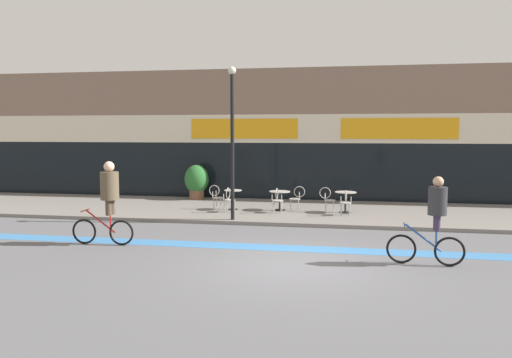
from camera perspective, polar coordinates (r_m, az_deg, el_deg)
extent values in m
plane|color=#5B5B60|center=(11.44, 4.39, -9.82)|extent=(120.00, 120.00, 0.00)
cube|color=slate|center=(18.50, 6.66, -3.74)|extent=(40.00, 5.50, 0.12)
cube|color=#7F6656|center=(23.01, 7.46, 4.98)|extent=(40.00, 4.00, 5.66)
cube|color=black|center=(21.11, 7.16, 0.84)|extent=(38.80, 0.10, 2.40)
cube|color=beige|center=(21.06, 7.22, 5.73)|extent=(39.20, 0.14, 1.20)
cube|color=orange|center=(21.40, -1.43, 5.77)|extent=(4.62, 0.08, 0.84)
cube|color=orange|center=(21.07, 15.98, 5.57)|extent=(4.62, 0.08, 0.84)
cube|color=#3D7AB7|center=(13.01, 5.12, -7.93)|extent=(36.00, 0.70, 0.01)
cylinder|color=black|center=(18.49, -2.63, -3.49)|extent=(0.36, 0.36, 0.02)
cylinder|color=black|center=(18.44, -2.64, -2.44)|extent=(0.07, 0.07, 0.71)
cylinder|color=#ADA8A3|center=(18.39, -2.64, -1.30)|extent=(0.65, 0.65, 0.02)
cylinder|color=black|center=(18.35, 2.72, -3.56)|extent=(0.43, 0.43, 0.02)
cylinder|color=black|center=(18.30, 2.72, -2.54)|extent=(0.07, 0.07, 0.68)
cylinder|color=#ADA8A3|center=(18.25, 2.73, -1.44)|extent=(0.77, 0.77, 0.02)
cylinder|color=black|center=(18.07, 10.17, -3.78)|extent=(0.42, 0.42, 0.02)
cylinder|color=black|center=(18.01, 10.18, -2.68)|extent=(0.07, 0.07, 0.73)
cylinder|color=#ADA8A3|center=(17.96, 10.21, -1.49)|extent=(0.76, 0.76, 0.02)
cylinder|color=#B7B2AD|center=(17.89, -3.03, -2.42)|extent=(0.44, 0.44, 0.03)
cylinder|color=#B7B2AD|center=(18.10, -3.30, -3.05)|extent=(0.03, 0.03, 0.42)
cylinder|color=#B7B2AD|center=(18.01, -2.46, -3.09)|extent=(0.03, 0.03, 0.42)
cylinder|color=#B7B2AD|center=(17.84, -3.59, -3.18)|extent=(0.03, 0.03, 0.42)
cylinder|color=#B7B2AD|center=(17.75, -2.74, -3.22)|extent=(0.03, 0.03, 0.42)
torus|color=#B7B2AD|center=(17.70, -3.21, -1.65)|extent=(0.07, 0.41, 0.41)
cylinder|color=#B7B2AD|center=(17.77, -3.73, -2.06)|extent=(0.03, 0.03, 0.23)
cylinder|color=#B7B2AD|center=(17.66, -2.68, -2.11)|extent=(0.03, 0.03, 0.23)
cylinder|color=#B7B2AD|center=(18.55, -4.30, -2.15)|extent=(0.45, 0.45, 0.03)
cylinder|color=#B7B2AD|center=(18.66, -3.73, -2.79)|extent=(0.03, 0.03, 0.42)
cylinder|color=#B7B2AD|center=(18.41, -4.04, -2.91)|extent=(0.03, 0.03, 0.42)
cylinder|color=#B7B2AD|center=(18.76, -4.53, -2.75)|extent=(0.03, 0.03, 0.42)
cylinder|color=#B7B2AD|center=(18.51, -4.85, -2.87)|extent=(0.03, 0.03, 0.42)
torus|color=#B7B2AD|center=(18.58, -4.79, -1.32)|extent=(0.41, 0.08, 0.41)
cylinder|color=#B7B2AD|center=(18.76, -4.59, -1.67)|extent=(0.03, 0.03, 0.23)
cylinder|color=#B7B2AD|center=(18.44, -4.98, -1.80)|extent=(0.03, 0.03, 0.23)
cylinder|color=#B7B2AD|center=(17.74, 2.50, -2.49)|extent=(0.42, 0.42, 0.03)
cylinder|color=#B7B2AD|center=(17.94, 2.13, -3.12)|extent=(0.03, 0.03, 0.42)
cylinder|color=#B7B2AD|center=(17.89, 3.02, -3.15)|extent=(0.03, 0.03, 0.42)
cylinder|color=#B7B2AD|center=(17.67, 1.96, -3.26)|extent=(0.03, 0.03, 0.42)
cylinder|color=#B7B2AD|center=(17.62, 2.86, -3.29)|extent=(0.03, 0.03, 0.42)
torus|color=#B7B2AD|center=(17.54, 2.40, -1.71)|extent=(0.05, 0.41, 0.41)
cylinder|color=#B7B2AD|center=(17.59, 1.85, -2.13)|extent=(0.03, 0.03, 0.23)
cylinder|color=#B7B2AD|center=(17.53, 2.95, -2.17)|extent=(0.03, 0.03, 0.23)
cylinder|color=#B7B2AD|center=(18.22, 4.44, -2.29)|extent=(0.44, 0.44, 0.03)
cylinder|color=#B7B2AD|center=(18.11, 4.00, -3.05)|extent=(0.03, 0.03, 0.42)
cylinder|color=#B7B2AD|center=(18.39, 3.99, -2.92)|extent=(0.03, 0.03, 0.42)
cylinder|color=#B7B2AD|center=(18.12, 4.89, -3.05)|extent=(0.03, 0.03, 0.42)
cylinder|color=#B7B2AD|center=(18.40, 4.86, -2.92)|extent=(0.03, 0.03, 0.42)
torus|color=#B7B2AD|center=(18.19, 4.98, -1.47)|extent=(0.41, 0.08, 0.41)
cylinder|color=#B7B2AD|center=(18.04, 5.00, -1.96)|extent=(0.03, 0.03, 0.23)
cylinder|color=#B7B2AD|center=(18.38, 4.96, -1.82)|extent=(0.03, 0.03, 0.23)
cylinder|color=#B7B2AD|center=(17.46, 10.19, -2.70)|extent=(0.43, 0.43, 0.03)
cylinder|color=#B7B2AD|center=(17.62, 9.69, -3.36)|extent=(0.03, 0.03, 0.42)
cylinder|color=#B7B2AD|center=(17.64, 10.60, -3.36)|extent=(0.03, 0.03, 0.42)
cylinder|color=#B7B2AD|center=(17.34, 9.75, -3.50)|extent=(0.03, 0.03, 0.42)
cylinder|color=#B7B2AD|center=(17.37, 10.67, -3.50)|extent=(0.03, 0.03, 0.42)
torus|color=#B7B2AD|center=(17.26, 10.25, -1.92)|extent=(0.06, 0.41, 0.41)
cylinder|color=#B7B2AD|center=(17.26, 9.67, -2.36)|extent=(0.03, 0.03, 0.23)
cylinder|color=#B7B2AD|center=(17.29, 10.80, -2.36)|extent=(0.03, 0.03, 0.23)
cylinder|color=#B7B2AD|center=(18.01, 8.44, -2.42)|extent=(0.40, 0.40, 0.03)
cylinder|color=#B7B2AD|center=(18.18, 8.88, -3.07)|extent=(0.03, 0.03, 0.42)
cylinder|color=#B7B2AD|center=(17.90, 8.87, -3.20)|extent=(0.03, 0.03, 0.42)
cylinder|color=#B7B2AD|center=(18.19, 8.00, -3.06)|extent=(0.03, 0.03, 0.42)
cylinder|color=#B7B2AD|center=(17.91, 7.97, -3.19)|extent=(0.03, 0.03, 0.42)
torus|color=#B7B2AD|center=(17.98, 7.91, -1.58)|extent=(0.41, 0.03, 0.41)
cylinder|color=#B7B2AD|center=(18.17, 7.92, -1.94)|extent=(0.03, 0.03, 0.23)
cylinder|color=#B7B2AD|center=(17.83, 7.88, -2.08)|extent=(0.03, 0.03, 0.23)
cylinder|color=brown|center=(21.43, -6.79, -1.73)|extent=(0.64, 0.64, 0.43)
ellipsoid|color=#28662D|center=(21.36, -6.81, -0.01)|extent=(1.02, 1.02, 1.23)
cylinder|color=black|center=(16.20, -2.72, 3.64)|extent=(0.12, 0.12, 4.75)
sphere|color=beige|center=(16.31, -2.76, 12.28)|extent=(0.26, 0.26, 0.26)
torus|color=black|center=(14.19, -19.04, -5.69)|extent=(0.68, 0.07, 0.68)
torus|color=black|center=(13.74, -15.13, -5.94)|extent=(0.68, 0.07, 0.68)
cylinder|color=red|center=(13.93, -17.35, -4.64)|extent=(0.81, 0.07, 0.61)
cylinder|color=red|center=(13.82, -16.28, -4.91)|extent=(0.04, 0.04, 0.47)
cylinder|color=red|center=(14.07, -18.92, -3.40)|extent=(0.04, 0.48, 0.03)
cylinder|color=#4C3D2D|center=(13.67, -16.49, -3.16)|extent=(0.17, 0.17, 0.40)
cylinder|color=#4C3D2D|center=(13.83, -16.17, -3.05)|extent=(0.17, 0.17, 0.40)
cylinder|color=brown|center=(13.68, -16.39, -0.74)|extent=(0.49, 0.49, 0.74)
sphere|color=beige|center=(13.63, -16.45, 1.37)|extent=(0.28, 0.28, 0.28)
torus|color=black|center=(11.98, 16.26, -7.67)|extent=(0.67, 0.11, 0.67)
torus|color=black|center=(12.06, 21.25, -7.74)|extent=(0.67, 0.11, 0.67)
cylinder|color=#23519E|center=(11.95, 18.56, -6.37)|extent=(0.81, 0.11, 0.61)
cylinder|color=#23519E|center=(11.98, 19.90, -6.63)|extent=(0.04, 0.04, 0.47)
cylinder|color=#23519E|center=(11.87, 16.59, -4.99)|extent=(0.07, 0.48, 0.03)
cylinder|color=#382D47|center=(11.83, 20.00, -4.77)|extent=(0.15, 0.15, 0.35)
cylinder|color=#382D47|center=(11.98, 19.93, -4.64)|extent=(0.15, 0.15, 0.35)
cylinder|color=#2D2D33|center=(11.83, 20.04, -2.38)|extent=(0.44, 0.44, 0.63)
sphere|color=tan|center=(11.78, 20.11, -0.29)|extent=(0.24, 0.24, 0.24)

